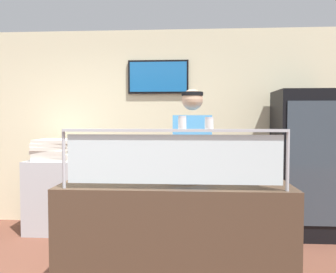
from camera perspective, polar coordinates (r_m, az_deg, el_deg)
ground_plane at (r=3.72m, az=1.64°, el=-20.28°), size 12.00×12.00×0.00m
shop_rear_unit at (r=4.86m, az=2.23°, el=1.62°), size 6.22×0.13×2.70m
serving_counter at (r=2.97m, az=1.20°, el=-16.49°), size 1.82×0.77×0.95m
sneeze_guard at (r=2.49m, az=0.89°, el=-2.45°), size 1.64×0.06×0.44m
pizza_tray at (r=2.92m, az=2.33°, el=-6.88°), size 0.43×0.43×0.04m
pizza_server at (r=2.89m, az=2.89°, el=-6.52°), size 0.15×0.29×0.01m
parmesan_shaker at (r=2.48m, az=2.36°, el=2.18°), size 0.06×0.06×0.09m
pepper_flake_shaker at (r=2.48m, az=6.78°, el=2.08°), size 0.06×0.06×0.09m
worker_figure at (r=3.48m, az=4.06°, el=-4.68°), size 0.41×0.50×1.76m
drink_fridge at (r=4.66m, az=21.42°, el=-4.13°), size 0.70×0.67×1.82m
prep_shelf at (r=4.81m, az=-17.87°, el=-9.24°), size 0.70×0.55×0.94m
pizza_box_stack at (r=4.72m, az=-17.99°, el=-2.06°), size 0.51×0.49×0.27m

